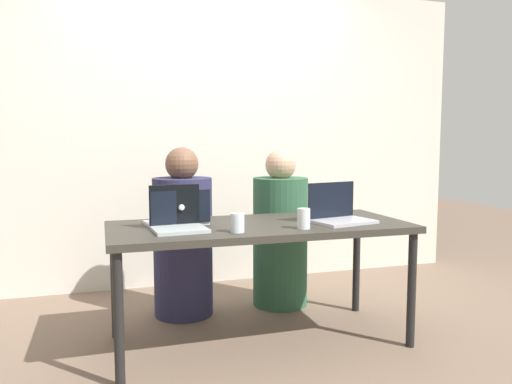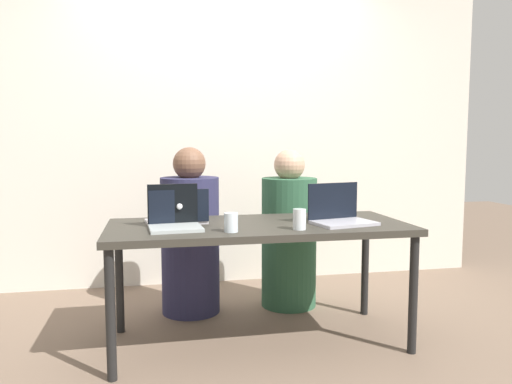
# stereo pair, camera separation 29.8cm
# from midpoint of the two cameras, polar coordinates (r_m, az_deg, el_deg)

# --- Properties ---
(ground_plane) EXTENTS (12.00, 12.00, 0.00)m
(ground_plane) POSITION_cam_midpoint_polar(r_m,az_deg,el_deg) (3.13, -2.41, -16.76)
(ground_plane) COLOR #76604F
(back_wall) EXTENTS (4.54, 0.10, 2.51)m
(back_wall) POSITION_cam_midpoint_polar(r_m,az_deg,el_deg) (4.26, -7.36, 6.47)
(back_wall) COLOR silver
(back_wall) RESTS_ON ground
(desk) EXTENTS (1.74, 0.76, 0.72)m
(desk) POSITION_cam_midpoint_polar(r_m,az_deg,el_deg) (2.94, -2.47, -4.84)
(desk) COLOR #333029
(desk) RESTS_ON ground
(person_on_left) EXTENTS (0.42, 0.42, 1.16)m
(person_on_left) POSITION_cam_midpoint_polar(r_m,az_deg,el_deg) (3.51, -10.78, -5.56)
(person_on_left) COLOR #2A2A4A
(person_on_left) RESTS_ON ground
(person_on_right) EXTENTS (0.45, 0.45, 1.14)m
(person_on_right) POSITION_cam_midpoint_polar(r_m,az_deg,el_deg) (3.65, 0.46, -5.12)
(person_on_right) COLOR #2E5A3D
(person_on_right) RESTS_ON ground
(laptop_front_left) EXTENTS (0.30, 0.29, 0.24)m
(laptop_front_left) POSITION_cam_midpoint_polar(r_m,az_deg,el_deg) (2.78, -11.98, -3.21)
(laptop_front_left) COLOR #B1B9B8
(laptop_front_left) RESTS_ON desk
(laptop_back_left) EXTENTS (0.37, 0.26, 0.21)m
(laptop_back_left) POSITION_cam_midpoint_polar(r_m,az_deg,el_deg) (2.93, -11.85, -2.87)
(laptop_back_left) COLOR silver
(laptop_back_left) RESTS_ON desk
(laptop_front_right) EXTENTS (0.39, 0.31, 0.23)m
(laptop_front_right) POSITION_cam_midpoint_polar(r_m,az_deg,el_deg) (3.00, 6.72, -2.50)
(laptop_front_right) COLOR #B3B1BB
(laptop_front_right) RESTS_ON desk
(water_glass_left) EXTENTS (0.07, 0.07, 0.10)m
(water_glass_left) POSITION_cam_midpoint_polar(r_m,az_deg,el_deg) (2.66, -5.35, -3.69)
(water_glass_left) COLOR silver
(water_glass_left) RESTS_ON desk
(water_glass_right) EXTENTS (0.07, 0.07, 0.11)m
(water_glass_right) POSITION_cam_midpoint_polar(r_m,az_deg,el_deg) (2.75, 2.40, -3.23)
(water_glass_right) COLOR white
(water_glass_right) RESTS_ON desk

